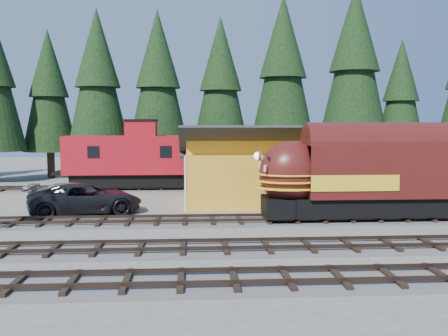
{
  "coord_description": "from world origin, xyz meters",
  "views": [
    {
      "loc": [
        -5.62,
        -22.87,
        5.33
      ],
      "look_at": [
        -3.85,
        4.0,
        2.98
      ],
      "focal_mm": 40.0,
      "sensor_mm": 36.0,
      "label": 1
    }
  ],
  "objects": [
    {
      "name": "locomotive",
      "position": [
        5.16,
        4.0,
        2.42
      ],
      "size": [
        15.1,
        3.0,
        4.11
      ],
      "color": "black",
      "rests_on": "ground"
    },
    {
      "name": "depot",
      "position": [
        -0.0,
        10.5,
        2.96
      ],
      "size": [
        12.8,
        7.0,
        5.3
      ],
      "color": "gold",
      "rests_on": "ground"
    },
    {
      "name": "caboose",
      "position": [
        -10.64,
        18.0,
        2.63
      ],
      "size": [
        10.21,
        2.96,
        5.31
      ],
      "color": "black",
      "rests_on": "ground"
    },
    {
      "name": "conifer_backdrop",
      "position": [
        8.63,
        25.27,
        10.03
      ],
      "size": [
        78.4,
        21.37,
        17.34
      ],
      "color": "black",
      "rests_on": "ground"
    },
    {
      "name": "pickup_truck_a",
      "position": [
        -11.92,
        7.02,
        0.91
      ],
      "size": [
        7.17,
        4.81,
        1.83
      ],
      "primitive_type": "imported",
      "rotation": [
        0.0,
        0.0,
        1.86
      ],
      "color": "black",
      "rests_on": "ground"
    },
    {
      "name": "ground",
      "position": [
        0.0,
        0.0,
        0.0
      ],
      "size": [
        120.0,
        120.0,
        0.0
      ],
      "primitive_type": "plane",
      "color": "#6B665B",
      "rests_on": "ground"
    },
    {
      "name": "pickup_truck_b",
      "position": [
        -12.68,
        8.2,
        0.86
      ],
      "size": [
        5.95,
        2.51,
        1.71
      ],
      "primitive_type": "imported",
      "rotation": [
        0.0,
        0.0,
        1.55
      ],
      "color": "#9A9CA1",
      "rests_on": "ground"
    },
    {
      "name": "track_spur",
      "position": [
        -10.0,
        18.0,
        0.06
      ],
      "size": [
        32.0,
        3.2,
        0.33
      ],
      "color": "#4C4947",
      "rests_on": "ground"
    }
  ]
}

